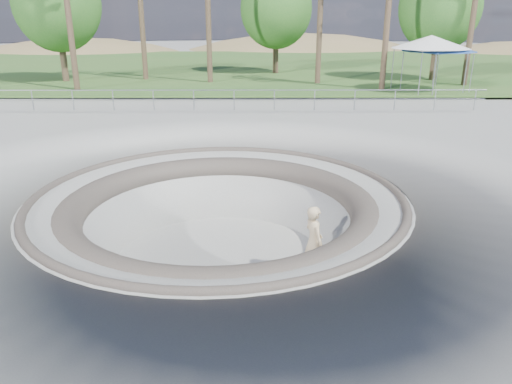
% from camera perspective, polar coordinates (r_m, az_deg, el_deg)
% --- Properties ---
extents(ground, '(180.00, 180.00, 0.00)m').
position_cam_1_polar(ground, '(13.72, -4.31, -0.48)').
color(ground, '#9E9E99').
rests_on(ground, ground).
extents(skate_bowl, '(14.00, 14.00, 4.10)m').
position_cam_1_polar(skate_bowl, '(14.45, -4.13, -7.30)').
color(skate_bowl, '#9E9E99').
rests_on(skate_bowl, ground).
extents(grass_strip, '(180.00, 36.00, 0.12)m').
position_cam_1_polar(grass_strip, '(47.07, -1.50, 14.21)').
color(grass_strip, '#335E25').
rests_on(grass_strip, ground).
extents(distant_hills, '(103.20, 45.00, 28.60)m').
position_cam_1_polar(distant_hills, '(71.05, 2.02, 10.18)').
color(distant_hills, olive).
rests_on(distant_hills, ground).
extents(safety_railing, '(25.00, 0.06, 1.03)m').
position_cam_1_polar(safety_railing, '(25.19, -2.52, 10.48)').
color(safety_railing, gray).
rests_on(safety_railing, ground).
extents(skateboard, '(0.84, 0.38, 0.08)m').
position_cam_1_polar(skateboard, '(13.49, 6.44, -9.50)').
color(skateboard, brown).
rests_on(skateboard, ground).
extents(skater, '(0.70, 0.84, 1.96)m').
position_cam_1_polar(skater, '(13.03, 6.61, -5.67)').
color(skater, '#CFB386').
rests_on(skater, skateboard).
extents(canopy_white, '(6.20, 6.20, 3.25)m').
position_cam_1_polar(canopy_white, '(32.64, 19.37, 15.86)').
color(canopy_white, gray).
rests_on(canopy_white, ground).
extents(canopy_blue, '(5.51, 5.51, 3.03)m').
position_cam_1_polar(canopy_blue, '(32.82, 20.20, 15.44)').
color(canopy_blue, gray).
rests_on(canopy_blue, ground).
extents(bushy_tree_left, '(5.82, 5.29, 8.39)m').
position_cam_1_polar(bushy_tree_left, '(37.91, -21.84, 19.39)').
color(bushy_tree_left, brown).
rests_on(bushy_tree_left, ground).
extents(bushy_tree_mid, '(5.47, 4.97, 7.89)m').
position_cam_1_polar(bushy_tree_mid, '(40.60, 2.33, 20.17)').
color(bushy_tree_mid, brown).
rests_on(bushy_tree_mid, ground).
extents(bushy_tree_right, '(5.57, 5.07, 8.04)m').
position_cam_1_polar(bushy_tree_right, '(38.39, 20.31, 19.22)').
color(bushy_tree_right, brown).
rests_on(bushy_tree_right, ground).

